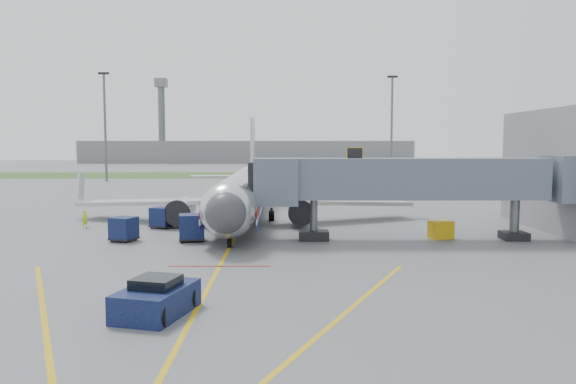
{
  "coord_description": "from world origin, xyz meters",
  "views": [
    {
      "loc": [
        3.83,
        -36.41,
        7.22
      ],
      "look_at": [
        4.1,
        9.52,
        3.2
      ],
      "focal_mm": 35.0,
      "sensor_mm": 36.0,
      "label": 1
    }
  ],
  "objects_px": {
    "belt_loader": "(214,219)",
    "ramp_worker": "(85,219)",
    "pushback_tug": "(156,299)",
    "airliner": "(243,193)"
  },
  "relations": [
    {
      "from": "airliner",
      "to": "pushback_tug",
      "type": "xyz_separation_m",
      "value": [
        -1.58,
        -28.51,
        -1.97
      ]
    },
    {
      "from": "ramp_worker",
      "to": "airliner",
      "type": "bearing_deg",
      "value": -32.8
    },
    {
      "from": "pushback_tug",
      "to": "airliner",
      "type": "bearing_deg",
      "value": 86.83
    },
    {
      "from": "belt_loader",
      "to": "ramp_worker",
      "type": "distance_m",
      "value": 10.93
    },
    {
      "from": "airliner",
      "to": "ramp_worker",
      "type": "bearing_deg",
      "value": -163.21
    },
    {
      "from": "airliner",
      "to": "ramp_worker",
      "type": "height_order",
      "value": "airliner"
    },
    {
      "from": "belt_loader",
      "to": "pushback_tug",
      "type": "bearing_deg",
      "value": -88.0
    },
    {
      "from": "airliner",
      "to": "ramp_worker",
      "type": "xyz_separation_m",
      "value": [
        -13.27,
        -4.0,
        -1.89
      ]
    },
    {
      "from": "belt_loader",
      "to": "ramp_worker",
      "type": "bearing_deg",
      "value": -170.34
    },
    {
      "from": "ramp_worker",
      "to": "pushback_tug",
      "type": "bearing_deg",
      "value": -114.08
    }
  ]
}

